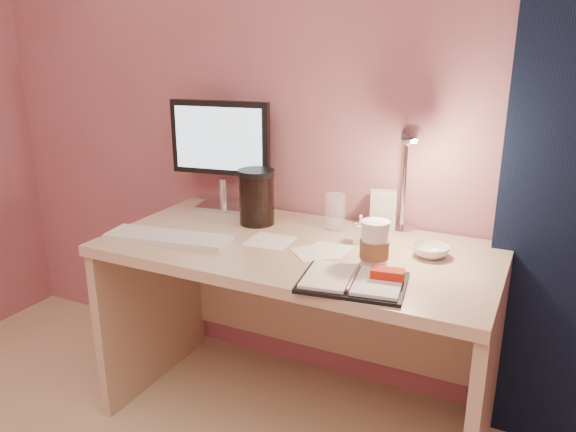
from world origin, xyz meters
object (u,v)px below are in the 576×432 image
at_px(monitor, 221,145).
at_px(product_box, 383,210).
at_px(coffee_cup, 374,245).
at_px(desk, 306,294).
at_px(dark_jar, 257,200).
at_px(desk_lamp, 388,167).
at_px(planner, 356,281).
at_px(lotion_bottle, 360,229).
at_px(clear_cup, 335,212).
at_px(keyboard, 168,237).
at_px(bowl, 430,251).

relative_size(monitor, product_box, 3.16).
relative_size(monitor, coffee_cup, 3.02).
relative_size(desk, monitor, 3.04).
bearing_deg(dark_jar, coffee_cup, -21.50).
xyz_separation_m(product_box, desk_lamp, (0.04, -0.11, 0.20)).
xyz_separation_m(monitor, planner, (0.78, -0.50, -0.26)).
height_order(monitor, dark_jar, monitor).
bearing_deg(lotion_bottle, clear_cup, 140.96).
bearing_deg(lotion_bottle, coffee_cup, -58.94).
height_order(monitor, keyboard, monitor).
bearing_deg(planner, clear_cup, 109.89).
xyz_separation_m(dark_jar, product_box, (0.46, 0.16, -0.02)).
xyz_separation_m(clear_cup, desk_lamp, (0.20, -0.03, 0.20)).
bearing_deg(clear_cup, lotion_bottle, -39.04).
bearing_deg(desk_lamp, clear_cup, 151.11).
height_order(keyboard, product_box, product_box).
height_order(keyboard, coffee_cup, coffee_cup).
bearing_deg(desk_lamp, dark_jar, 164.91).
xyz_separation_m(planner, dark_jar, (-0.55, 0.38, 0.09)).
bearing_deg(lotion_bottle, keyboard, -156.85).
bearing_deg(planner, bowl, 56.46).
height_order(monitor, bowl, monitor).
xyz_separation_m(desk, product_box, (0.22, 0.24, 0.30)).
relative_size(lotion_bottle, product_box, 0.71).
distance_m(desk, lotion_bottle, 0.34).
bearing_deg(product_box, planner, -98.07).
bearing_deg(product_box, clear_cup, -169.49).
distance_m(planner, desk_lamp, 0.50).
relative_size(desk, planner, 4.08).
xyz_separation_m(desk, bowl, (0.45, 0.02, 0.25)).
bearing_deg(coffee_cup, desk_lamp, 99.82).
relative_size(desk, desk_lamp, 3.25).
distance_m(lotion_bottle, dark_jar, 0.45).
relative_size(keyboard, clear_cup, 3.39).
height_order(desk, bowl, bowl).
bearing_deg(desk, bowl, 2.55).
xyz_separation_m(monitor, clear_cup, (0.54, -0.04, -0.21)).
xyz_separation_m(coffee_cup, dark_jar, (-0.55, 0.22, 0.03)).
bearing_deg(lotion_bottle, desk, -168.72).
bearing_deg(lotion_bottle, planner, -72.89).
bearing_deg(keyboard, dark_jar, 48.38).
bearing_deg(coffee_cup, clear_cup, 130.24).
bearing_deg(clear_cup, coffee_cup, -49.76).
relative_size(coffee_cup, clear_cup, 1.12).
bearing_deg(planner, lotion_bottle, 98.63).
bearing_deg(keyboard, desk_lamp, 18.18).
distance_m(coffee_cup, dark_jar, 0.59).
xyz_separation_m(keyboard, desk_lamp, (0.70, 0.36, 0.26)).
height_order(coffee_cup, clear_cup, coffee_cup).
relative_size(keyboard, bowl, 3.76).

